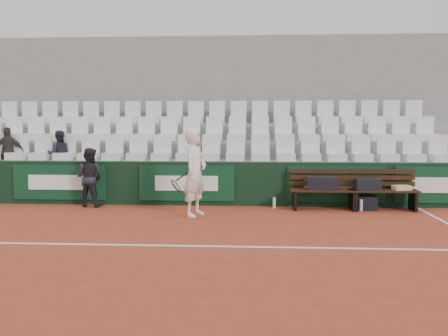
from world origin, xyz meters
TOP-DOWN VIEW (x-y plane):
  - ground at (0.00, 0.00)m, footprint 80.00×80.00m
  - court_baseline at (0.00, 0.00)m, footprint 18.00×0.06m
  - back_barrier at (0.07, 3.99)m, footprint 18.00×0.34m
  - grandstand_tier_front at (0.00, 4.62)m, footprint 18.00×0.95m
  - grandstand_tier_mid at (0.00, 5.58)m, footprint 18.00×0.95m
  - grandstand_tier_back at (0.00, 6.53)m, footprint 18.00×0.95m
  - grandstand_rear_wall at (0.00, 7.15)m, footprint 18.00×0.30m
  - seat_row_front at (0.00, 4.45)m, footprint 11.90×0.44m
  - seat_row_mid at (0.00, 5.40)m, footprint 11.90×0.44m
  - seat_row_back at (0.00, 6.35)m, footprint 11.90×0.44m
  - bench_left at (2.89, 3.45)m, footprint 1.50×0.56m
  - bench_right at (4.15, 3.47)m, footprint 1.50×0.56m
  - sports_bag_left at (2.83, 3.41)m, footprint 0.67×0.33m
  - sports_bag_right at (3.83, 3.45)m, footprint 0.53×0.25m
  - towel at (4.55, 3.45)m, footprint 0.40×0.32m
  - sports_bag_ground at (3.78, 3.50)m, footprint 0.54×0.38m
  - water_bottle_near at (1.80, 3.57)m, footprint 0.07×0.07m
  - water_bottle_far at (3.66, 3.35)m, footprint 0.07×0.07m
  - tennis_player at (0.15, 2.56)m, footprint 0.81×0.76m
  - ball_kid at (-2.39, 3.56)m, footprint 0.74×0.62m
  - spectator_b at (-4.74, 4.50)m, footprint 0.79×0.56m
  - spectator_c at (-3.45, 4.50)m, footprint 0.67×0.59m

SIDE VIEW (x-z plane):
  - ground at x=0.00m, z-range 0.00..0.00m
  - court_baseline at x=0.00m, z-range 0.00..0.01m
  - water_bottle_near at x=1.80m, z-range 0.00..0.25m
  - water_bottle_far at x=3.66m, z-range 0.00..0.25m
  - sports_bag_ground at x=3.78m, z-range 0.00..0.30m
  - bench_left at x=2.89m, z-range 0.00..0.45m
  - bench_right at x=4.15m, z-range 0.00..0.45m
  - towel at x=4.55m, z-range 0.45..0.55m
  - grandstand_tier_front at x=0.00m, z-range 0.00..1.00m
  - back_barrier at x=0.07m, z-range 0.00..1.00m
  - sports_bag_right at x=3.83m, z-range 0.45..0.69m
  - sports_bag_left at x=2.83m, z-range 0.45..0.73m
  - ball_kid at x=-2.39m, z-range 0.00..1.34m
  - grandstand_tier_mid at x=0.00m, z-range 0.00..1.45m
  - tennis_player at x=0.15m, z-range 0.00..1.78m
  - grandstand_tier_back at x=0.00m, z-range 0.00..1.90m
  - seat_row_front at x=0.00m, z-range 1.00..1.63m
  - spectator_c at x=-3.45m, z-range 1.00..2.17m
  - spectator_b at x=-4.74m, z-range 1.00..2.25m
  - seat_row_mid at x=0.00m, z-range 1.45..2.08m
  - grandstand_rear_wall at x=0.00m, z-range 0.00..4.40m
  - seat_row_back at x=0.00m, z-range 1.90..2.53m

